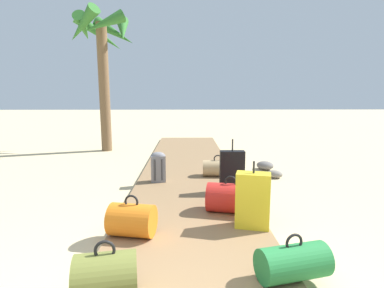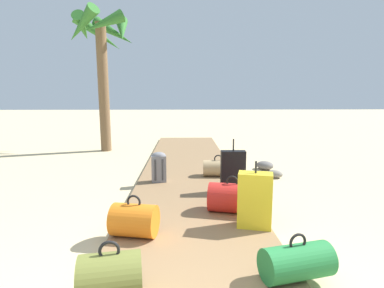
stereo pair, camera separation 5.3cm
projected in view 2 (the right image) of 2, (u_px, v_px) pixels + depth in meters
ground_plane at (189, 186)px, 5.82m from camera, size 60.00×60.00×0.00m
boardwalk at (188, 171)px, 6.81m from camera, size 1.92×10.07×0.08m
backpack_grey at (159, 166)px, 5.77m from camera, size 0.29×0.24×0.56m
duffel_bag_orange at (134, 220)px, 3.55m from camera, size 0.57×0.47×0.49m
duffel_bag_green at (297, 262)px, 2.72m from camera, size 0.67×0.45×0.42m
suitcase_black at (233, 171)px, 5.15m from camera, size 0.40×0.19×0.89m
duffel_bag_red at (232, 198)px, 4.28m from camera, size 0.71×0.53×0.51m
suitcase_yellow at (255, 200)px, 3.77m from camera, size 0.45×0.32×0.82m
duffel_bag_olive at (110, 277)px, 2.42m from camera, size 0.53×0.46×0.50m
duffel_bag_tan at (218, 168)px, 6.20m from camera, size 0.61×0.35×0.43m
palm_tree_far_left at (102, 45)px, 9.06m from camera, size 1.98×2.18×4.12m
rock_right_far at (275, 174)px, 6.38m from camera, size 0.39×0.36×0.16m
rock_right_mid at (265, 165)px, 7.08m from camera, size 0.51×0.51×0.19m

